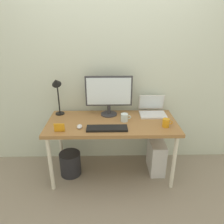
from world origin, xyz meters
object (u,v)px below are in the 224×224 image
at_px(photo_frame, 59,128).
at_px(wastebasket, 70,164).
at_px(desk, 112,126).
at_px(mouse, 79,126).
at_px(coffee_mug, 166,123).
at_px(monitor, 109,93).
at_px(desk_lamp, 57,88).
at_px(glass_cup, 125,117).
at_px(computer_tower, 156,156).
at_px(keyboard, 107,128).
at_px(laptop, 152,109).

xyz_separation_m(photo_frame, wastebasket, (0.03, 0.23, -0.63)).
distance_m(desk, mouse, 0.40).
bearing_deg(coffee_mug, mouse, -179.32).
xyz_separation_m(monitor, desk_lamp, (-0.61, 0.00, 0.07)).
relative_size(glass_cup, computer_tower, 0.29).
bearing_deg(mouse, monitor, 47.73).
bearing_deg(monitor, glass_cup, -46.91).
bearing_deg(wastebasket, glass_cup, 1.38).
bearing_deg(monitor, wastebasket, -157.00).
distance_m(monitor, desk_lamp, 0.62).
bearing_deg(keyboard, wastebasket, 158.31).
height_order(desk, computer_tower, desk).
bearing_deg(desk_lamp, computer_tower, -7.16).
bearing_deg(laptop, computer_tower, -70.67).
xyz_separation_m(monitor, keyboard, (-0.02, -0.39, -0.27)).
distance_m(photo_frame, wastebasket, 0.67).
bearing_deg(desk_lamp, photo_frame, -78.18).
bearing_deg(glass_cup, desk, -176.58).
xyz_separation_m(desk, keyboard, (-0.06, -0.19, 0.07)).
xyz_separation_m(desk, glass_cup, (0.15, 0.01, 0.11)).
bearing_deg(computer_tower, photo_frame, -165.70).
bearing_deg(laptop, keyboard, -143.82).
bearing_deg(coffee_mug, photo_frame, -175.33).
height_order(laptop, wastebasket, laptop).
height_order(mouse, computer_tower, mouse).
height_order(glass_cup, computer_tower, glass_cup).
distance_m(desk, coffee_mug, 0.62).
bearing_deg(keyboard, desk_lamp, 146.19).
bearing_deg(photo_frame, wastebasket, 82.32).
bearing_deg(keyboard, desk, 73.42).
bearing_deg(computer_tower, mouse, -167.57).
relative_size(desk, coffee_mug, 13.30).
height_order(coffee_mug, wastebasket, coffee_mug).
xyz_separation_m(desk_lamp, photo_frame, (0.09, -0.44, -0.30)).
bearing_deg(glass_cup, wastebasket, -178.62).
distance_m(monitor, photo_frame, 0.72).
bearing_deg(keyboard, mouse, 172.67).
xyz_separation_m(mouse, glass_cup, (0.50, 0.16, 0.03)).
relative_size(laptop, coffee_mug, 2.84).
relative_size(desk, keyboard, 3.40).
bearing_deg(monitor, coffee_mug, -28.89).
relative_size(desk, desk_lamp, 3.07).
height_order(laptop, mouse, laptop).
xyz_separation_m(monitor, laptop, (0.54, 0.02, -0.22)).
distance_m(computer_tower, wastebasket, 1.10).
bearing_deg(photo_frame, mouse, 22.55).
relative_size(desk, photo_frame, 13.60).
height_order(keyboard, glass_cup, glass_cup).
relative_size(desk_lamp, mouse, 5.42).
xyz_separation_m(monitor, coffee_mug, (0.62, -0.34, -0.23)).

